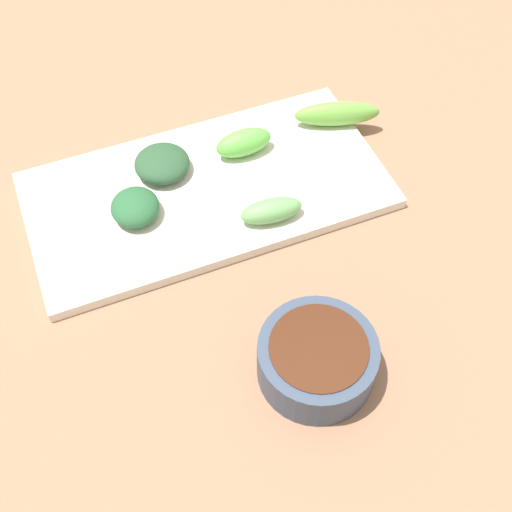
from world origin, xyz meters
The scene contains 8 objects.
tabletop centered at (0.00, 0.00, 0.01)m, with size 2.10×2.10×0.02m, color #91684C.
sauce_bowl centered at (-0.10, -0.04, 0.04)m, with size 0.10×0.10×0.04m.
serving_plate centered at (0.12, -0.02, 0.03)m, with size 0.19×0.37×0.01m, color silver.
broccoli_leafy_0 centered at (0.11, 0.06, 0.04)m, with size 0.05×0.05×0.02m, color #275C33.
broccoli_stalk_1 centered at (0.16, -0.18, 0.05)m, with size 0.02×0.09×0.03m, color #68AC3F.
broccoli_stalk_2 centered at (0.16, -0.07, 0.05)m, with size 0.03×0.06×0.03m, color #5EBC45.
broccoli_stalk_3 centered at (0.06, -0.07, 0.04)m, with size 0.03×0.06×0.02m, color #66A65A.
broccoli_leafy_4 centered at (0.16, 0.02, 0.04)m, with size 0.06×0.06×0.02m, color #284D2E.
Camera 1 is at (-0.32, 0.10, 0.54)m, focal length 46.40 mm.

